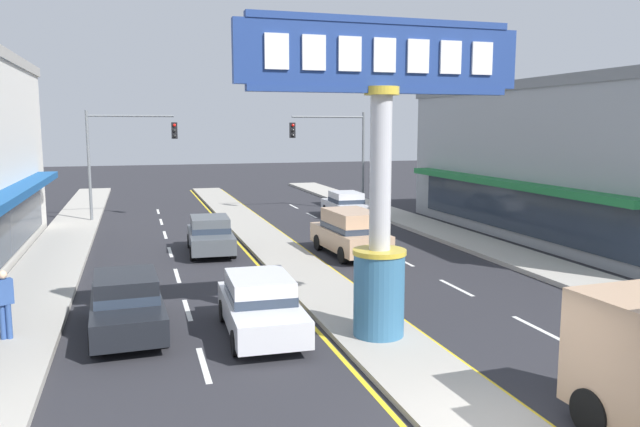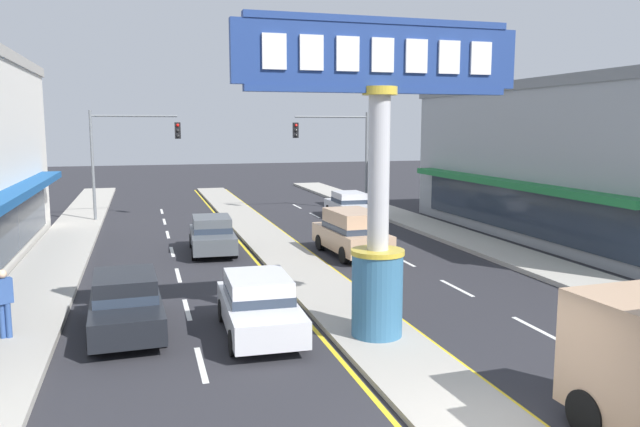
% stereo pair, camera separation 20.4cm
% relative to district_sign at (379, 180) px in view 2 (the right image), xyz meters
% --- Properties ---
extents(median_strip, '(2.21, 52.00, 0.14)m').
position_rel_district_sign_xyz_m(median_strip, '(-0.00, 12.80, -3.99)').
color(median_strip, '#A39E93').
rests_on(median_strip, ground).
extents(sidewalk_left, '(2.46, 60.00, 0.18)m').
position_rel_district_sign_xyz_m(sidewalk_left, '(-8.93, 10.80, -3.97)').
color(sidewalk_left, '#ADA89E').
rests_on(sidewalk_left, ground).
extents(sidewalk_right, '(2.46, 60.00, 0.18)m').
position_rel_district_sign_xyz_m(sidewalk_right, '(8.93, 10.80, -3.97)').
color(sidewalk_right, '#ADA89E').
rests_on(sidewalk_right, ground).
extents(lane_markings, '(8.95, 52.00, 0.01)m').
position_rel_district_sign_xyz_m(lane_markings, '(-0.00, 11.45, -4.05)').
color(lane_markings, silver).
rests_on(lane_markings, ground).
extents(district_sign, '(7.10, 1.33, 7.73)m').
position_rel_district_sign_xyz_m(district_sign, '(0.00, 0.00, 0.00)').
color(district_sign, '#33668C').
rests_on(district_sign, median_strip).
extents(storefront_right, '(8.72, 20.35, 7.43)m').
position_rel_district_sign_xyz_m(storefront_right, '(14.86, 11.05, -0.34)').
color(storefront_right, '#999EA3').
rests_on(storefront_right, ground).
extents(traffic_light_left_side, '(4.86, 0.46, 6.20)m').
position_rel_district_sign_xyz_m(traffic_light_left_side, '(-6.34, 22.18, 0.19)').
color(traffic_light_left_side, slate).
rests_on(traffic_light_left_side, ground).
extents(traffic_light_right_side, '(4.86, 0.46, 6.20)m').
position_rel_district_sign_xyz_m(traffic_light_right_side, '(6.34, 22.66, 0.19)').
color(traffic_light_right_side, slate).
rests_on(traffic_light_right_side, ground).
extents(sedan_far_right_lane, '(1.91, 4.34, 1.53)m').
position_rel_district_sign_xyz_m(sedan_far_right_lane, '(6.05, 20.13, -3.27)').
color(sedan_far_right_lane, silver).
rests_on(sedan_far_right_lane, ground).
extents(sedan_near_left_lane, '(1.96, 4.36, 1.53)m').
position_rel_district_sign_xyz_m(sedan_near_left_lane, '(-6.06, 2.39, -3.27)').
color(sedan_near_left_lane, black).
rests_on(sedan_near_left_lane, ground).
extents(sedan_mid_left_lane, '(1.93, 4.35, 1.53)m').
position_rel_district_sign_xyz_m(sedan_mid_left_lane, '(-2.75, 1.31, -3.27)').
color(sedan_mid_left_lane, silver).
rests_on(sedan_mid_left_lane, ground).
extents(sedan_far_left_oncoming, '(1.99, 4.38, 1.53)m').
position_rel_district_sign_xyz_m(sedan_far_left_oncoming, '(-2.75, 12.17, -3.27)').
color(sedan_far_left_oncoming, '#4C5156').
rests_on(sedan_far_left_oncoming, ground).
extents(suv_kerb_right, '(2.16, 4.70, 1.90)m').
position_rel_district_sign_xyz_m(suv_kerb_right, '(2.76, 9.94, -3.07)').
color(suv_kerb_right, tan).
rests_on(suv_kerb_right, ground).
extents(pedestrian_far_side, '(0.46, 0.38, 1.71)m').
position_rel_district_sign_xyz_m(pedestrian_far_side, '(-8.89, 2.22, -2.91)').
color(pedestrian_far_side, '#2D4C8C').
rests_on(pedestrian_far_side, sidewalk_left).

